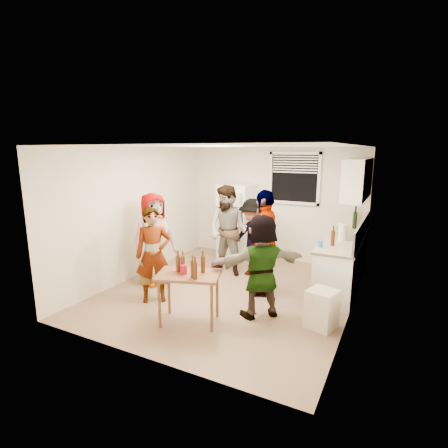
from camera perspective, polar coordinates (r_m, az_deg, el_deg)
The scene contains 23 objects.
room at distance 6.25m, azimuth 0.88°, elevation -11.00°, with size 4.00×4.50×2.50m, color silver, non-canonical shape.
window at distance 7.69m, azimuth 11.39°, elevation 7.32°, with size 1.12×0.10×1.06m, color white, non-canonical shape.
refrigerator at distance 7.94m, azimuth 2.08°, elevation 0.39°, with size 0.70×0.70×1.70m, color white.
counter_lower at distance 6.68m, azimuth 18.73°, elevation -6.21°, with size 0.60×2.20×0.86m, color white.
countertop at distance 6.56m, azimuth 18.99°, elevation -2.46°, with size 0.64×2.22×0.04m, color beige.
backsplash at distance 6.48m, azimuth 21.60°, elevation -1.00°, with size 0.03×2.20×0.36m, color #A8A49B.
upper_cabinets at distance 6.57m, azimuth 21.02°, elevation 6.90°, with size 0.34×1.60×0.70m, color white.
kettle at distance 6.68m, azimuth 18.75°, elevation -2.00°, with size 0.23×0.19×0.19m, color silver, non-canonical shape.
paper_towel at distance 6.44m, azimuth 18.68°, elevation -2.50°, with size 0.13×0.13×0.29m, color white.
wine_bottle at distance 7.48m, azimuth 20.49°, elevation -0.69°, with size 0.09×0.09×0.34m, color black.
beer_bottle_counter at distance 6.03m, azimuth 17.26°, elevation -3.39°, with size 0.07×0.07×0.25m, color #47230C.
blue_cup at distance 5.88m, azimuth 15.42°, elevation -3.64°, with size 0.08×0.08×0.11m, color blue.
picture_frame at distance 6.88m, azimuth 21.34°, elevation -1.16°, with size 0.02×0.18×0.15m, color #EEE35D.
trash_bin at distance 5.19m, azimuth 15.66°, elevation -13.43°, with size 0.37×0.37×0.55m, color silver.
serving_table at distance 5.28m, azimuth -5.63°, elevation -15.60°, with size 0.87×0.58×0.74m, color brown, non-canonical shape.
beer_bottle_table at distance 5.01m, azimuth -3.44°, elevation -7.89°, with size 0.06×0.06×0.24m, color #47230C.
red_cup at distance 4.98m, azimuth -6.60°, elevation -8.08°, with size 0.10×0.10×0.13m, color #AD0C28.
guest_grey at distance 6.79m, azimuth -11.07°, elevation -9.34°, with size 0.83×1.70×0.54m, color gray.
guest_stripe at distance 6.03m, azimuth -11.14°, elevation -12.12°, with size 0.57×1.56×0.37m, color #141933.
guest_back_left at distance 7.11m, azimuth 0.65°, elevation -8.11°, with size 0.87×1.78×0.67m, color brown.
guest_back_right at distance 7.05m, azimuth 4.63°, elevation -8.32°, with size 0.99×1.54×0.57m, color #38383C.
guest_black at distance 6.24m, azimuth 6.45°, elevation -11.11°, with size 1.06×1.81×0.44m, color black.
guest_orange at distance 5.47m, azimuth 5.90°, elevation -14.57°, with size 1.44×1.56×0.46m, color #F9954A.
Camera 1 is at (2.55, -5.16, 2.43)m, focal length 28.00 mm.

